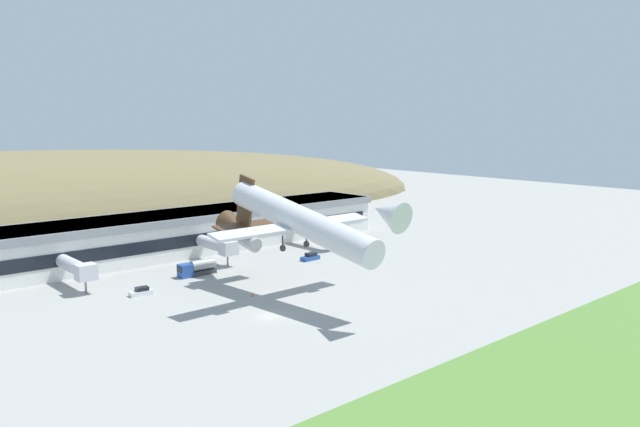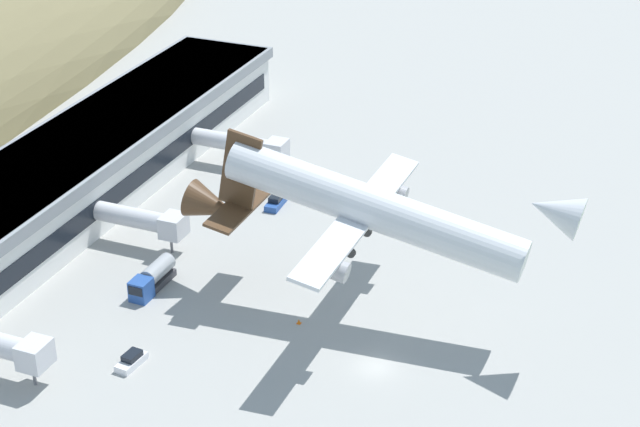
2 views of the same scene
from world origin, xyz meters
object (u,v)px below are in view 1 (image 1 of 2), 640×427
fuel_truck (197,268)px  cargo_airplane (297,221)px  jetway_0 (77,268)px  jetway_1 (218,245)px  terminal_building (182,230)px  service_car_1 (310,257)px  traffic_cone_0 (253,295)px  service_car_0 (141,292)px  jetway_2 (315,231)px

fuel_truck → cargo_airplane: bearing=-78.8°
jetway_0 → jetway_1: same height
terminal_building → service_car_1: 31.18m
service_car_1 → traffic_cone_0: bearing=-150.5°
terminal_building → jetway_1: terminal_building is taller
jetway_1 → cargo_airplane: size_ratio=0.27×
fuel_truck → jetway_0: bearing=165.5°
jetway_1 → traffic_cone_0: size_ratio=21.90×
jetway_0 → cargo_airplane: 41.99m
cargo_airplane → traffic_cone_0: (-5.37, 5.97, -13.25)m
service_car_1 → traffic_cone_0: (-25.97, -14.72, -0.39)m
terminal_building → jetway_1: bearing=-89.0°
jetway_1 → terminal_building: bearing=91.0°
service_car_0 → traffic_cone_0: 19.77m
fuel_truck → service_car_0: bearing=-158.2°
jetway_1 → fuel_truck: jetway_1 is taller
service_car_0 → service_car_1: bearing=1.7°
jetway_0 → fuel_truck: bearing=-14.5°
jetway_1 → fuel_truck: size_ratio=1.61×
jetway_0 → jetway_1: bearing=0.6°
jetway_1 → cargo_airplane: cargo_airplane is taller
terminal_building → service_car_0: 35.65m
jetway_0 → cargo_airplane: bearing=-49.3°
jetway_2 → service_car_1: 13.70m
jetway_0 → service_car_0: (6.89, -11.51, -3.38)m
jetway_2 → service_car_1: size_ratio=3.32×
terminal_building → service_car_1: size_ratio=23.81×
fuel_truck → traffic_cone_0: fuel_truck is taller
fuel_truck → service_car_1: bearing=-10.4°
terminal_building → service_car_1: terminal_building is taller
jetway_0 → fuel_truck: jetway_0 is taller
terminal_building → jetway_1: size_ratio=8.52×
jetway_2 → service_car_0: jetway_2 is taller
jetway_1 → traffic_cone_0: bearing=-109.5°
jetway_2 → traffic_cone_0: 42.98m
service_car_0 → fuel_truck: (14.73, 5.90, 0.85)m
terminal_building → cargo_airplane: (-3.34, -46.22, 8.17)m
jetway_0 → service_car_0: size_ratio=3.22×
fuel_truck → traffic_cone_0: size_ratio=13.60×
fuel_truck → jetway_1: bearing=34.4°
traffic_cone_0 → cargo_airplane: bearing=-48.0°
jetway_1 → cargo_airplane: (-3.61, -31.31, 9.54)m
terminal_building → traffic_cone_0: 41.50m
jetway_1 → traffic_cone_0: jetway_1 is taller
cargo_airplane → service_car_1: bearing=45.1°
cargo_airplane → traffic_cone_0: size_ratio=80.54×
traffic_cone_0 → terminal_building: bearing=77.8°
jetway_0 → service_car_0: jetway_0 is taller
terminal_building → cargo_airplane: bearing=-94.1°
jetway_0 → service_car_0: 13.83m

